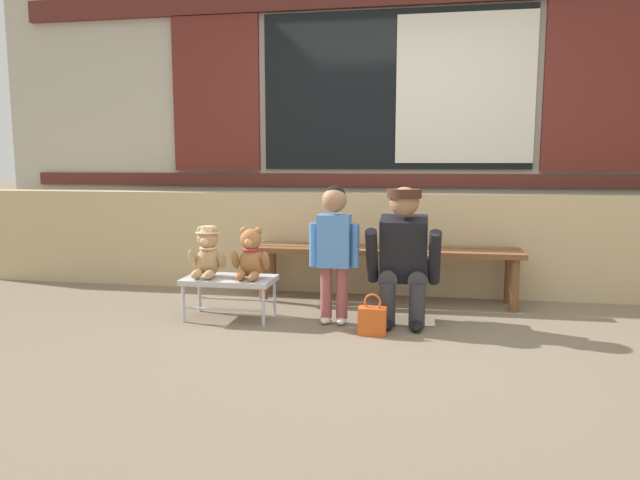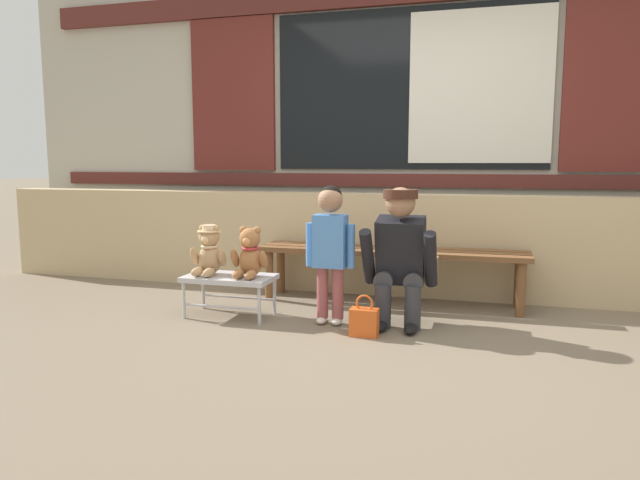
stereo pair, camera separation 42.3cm
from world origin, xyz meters
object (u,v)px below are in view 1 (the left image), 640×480
object	(u,v)px
small_display_bench	(230,282)
child_standing	(334,239)
handbag_on_ground	(372,320)
teddy_bear_plain	(251,255)
wooden_bench_long	(386,256)
teddy_bear_with_hat	(208,253)
adult_crouching	(405,255)

from	to	relation	value
small_display_bench	child_standing	size ratio (longest dim) A/B	0.67
handbag_on_ground	small_display_bench	bearing A→B (deg)	168.48
handbag_on_ground	teddy_bear_plain	bearing A→B (deg)	166.36
wooden_bench_long	small_display_bench	size ratio (longest dim) A/B	3.28
small_display_bench	teddy_bear_with_hat	xyz separation A→B (m)	(-0.16, 0.00, 0.21)
wooden_bench_long	adult_crouching	xyz separation A→B (m)	(0.17, -0.61, 0.11)
teddy_bear_with_hat	child_standing	xyz separation A→B (m)	(0.91, 0.00, 0.12)
small_display_bench	child_standing	world-z (taller)	child_standing
wooden_bench_long	adult_crouching	bearing A→B (deg)	-74.39
wooden_bench_long	child_standing	distance (m)	0.79
child_standing	adult_crouching	distance (m)	0.50
child_standing	adult_crouching	bearing A→B (deg)	10.38
adult_crouching	teddy_bear_plain	bearing A→B (deg)	-175.03
wooden_bench_long	teddy_bear_with_hat	size ratio (longest dim) A/B	5.78
wooden_bench_long	small_display_bench	distance (m)	1.28
teddy_bear_with_hat	handbag_on_ground	bearing A→B (deg)	-10.12
teddy_bear_plain	adult_crouching	xyz separation A→B (m)	(1.07, 0.09, 0.02)
teddy_bear_plain	handbag_on_ground	xyz separation A→B (m)	(0.88, -0.21, -0.37)
small_display_bench	teddy_bear_plain	bearing A→B (deg)	0.51
child_standing	adult_crouching	xyz separation A→B (m)	(0.48, 0.09, -0.11)
teddy_bear_plain	teddy_bear_with_hat	bearing A→B (deg)	179.87
child_standing	adult_crouching	size ratio (longest dim) A/B	1.01
wooden_bench_long	small_display_bench	bearing A→B (deg)	-146.58
adult_crouching	handbag_on_ground	world-z (taller)	adult_crouching
wooden_bench_long	child_standing	bearing A→B (deg)	-114.00
teddy_bear_with_hat	small_display_bench	bearing A→B (deg)	-0.77
adult_crouching	teddy_bear_with_hat	bearing A→B (deg)	-176.20
wooden_bench_long	adult_crouching	world-z (taller)	adult_crouching
child_standing	handbag_on_ground	size ratio (longest dim) A/B	3.52
wooden_bench_long	handbag_on_ground	size ratio (longest dim) A/B	7.72
teddy_bear_plain	child_standing	world-z (taller)	child_standing
wooden_bench_long	teddy_bear_with_hat	bearing A→B (deg)	-150.24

